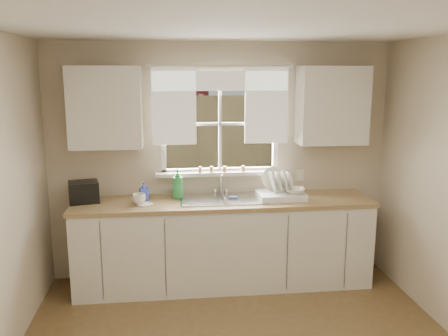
{
  "coord_description": "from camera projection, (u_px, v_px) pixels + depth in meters",
  "views": [
    {
      "loc": [
        -0.53,
        -2.95,
        2.19
      ],
      "look_at": [
        0.0,
        1.65,
        1.25
      ],
      "focal_mm": 38.0,
      "sensor_mm": 36.0,
      "label": 1
    }
  ],
  "objects": [
    {
      "name": "sill_jars",
      "position": [
        220.0,
        169.0,
        5.02
      ],
      "size": [
        0.5,
        0.04,
        0.06
      ],
      "color": "brown",
      "rests_on": "window"
    },
    {
      "name": "soap_bottle_b",
      "position": [
        144.0,
        191.0,
        4.8
      ],
      "size": [
        0.1,
        0.1,
        0.19
      ],
      "primitive_type": "imported",
      "rotation": [
        0.0,
        0.0,
        0.21
      ],
      "color": "blue",
      "rests_on": "countertop"
    },
    {
      "name": "bowl",
      "position": [
        294.0,
        191.0,
        4.84
      ],
      "size": [
        0.24,
        0.24,
        0.05
      ],
      "primitive_type": "imported",
      "rotation": [
        0.0,
        0.0,
        -0.19
      ],
      "color": "white",
      "rests_on": "dish_rack"
    },
    {
      "name": "upper_cabinet_left",
      "position": [
        106.0,
        107.0,
        4.64
      ],
      "size": [
        0.7,
        0.33,
        0.8
      ],
      "primitive_type": "cube",
      "color": "silver",
      "rests_on": "room_walls"
    },
    {
      "name": "soap_bottle_c",
      "position": [
        178.0,
        190.0,
        4.93
      ],
      "size": [
        0.14,
        0.14,
        0.15
      ],
      "primitive_type": "imported",
      "rotation": [
        0.0,
        0.0,
        -0.21
      ],
      "color": "beige",
      "rests_on": "countertop"
    },
    {
      "name": "sink",
      "position": [
        223.0,
        206.0,
        4.87
      ],
      "size": [
        0.88,
        0.52,
        0.4
      ],
      "color": "#B7B7BC",
      "rests_on": "countertop"
    },
    {
      "name": "saucer",
      "position": [
        145.0,
        204.0,
        4.64
      ],
      "size": [
        0.16,
        0.16,
        0.01
      ],
      "primitive_type": "cylinder",
      "color": "silver",
      "rests_on": "countertop"
    },
    {
      "name": "dish_rack",
      "position": [
        280.0,
        192.0,
        4.88
      ],
      "size": [
        0.48,
        0.37,
        0.31
      ],
      "color": "white",
      "rests_on": "countertop"
    },
    {
      "name": "backyard",
      "position": [
        215.0,
        16.0,
        10.93
      ],
      "size": [
        20.0,
        10.0,
        6.13
      ],
      "color": "#335421",
      "rests_on": "ground"
    },
    {
      "name": "wall_outlet",
      "position": [
        300.0,
        175.0,
        5.18
      ],
      "size": [
        0.08,
        0.01,
        0.12
      ],
      "primitive_type": "cube",
      "color": "beige",
      "rests_on": "room_walls"
    },
    {
      "name": "room_walls",
      "position": [
        255.0,
        223.0,
        3.06
      ],
      "size": [
        3.62,
        4.02,
        2.5
      ],
      "color": "beige",
      "rests_on": "ground"
    },
    {
      "name": "ceiling",
      "position": [
        255.0,
        20.0,
        2.87
      ],
      "size": [
        3.6,
        4.0,
        0.02
      ],
      "primitive_type": "cube",
      "color": "silver",
      "rests_on": "room_walls"
    },
    {
      "name": "cup",
      "position": [
        139.0,
        199.0,
        4.66
      ],
      "size": [
        0.14,
        0.14,
        0.1
      ],
      "primitive_type": "imported",
      "rotation": [
        0.0,
        0.0,
        -0.02
      ],
      "color": "silver",
      "rests_on": "countertop"
    },
    {
      "name": "upper_cabinet_right",
      "position": [
        332.0,
        105.0,
        4.9
      ],
      "size": [
        0.7,
        0.33,
        0.8
      ],
      "primitive_type": "cube",
      "color": "silver",
      "rests_on": "room_walls"
    },
    {
      "name": "curtains",
      "position": [
        221.0,
        97.0,
        4.88
      ],
      "size": [
        1.5,
        0.03,
        0.81
      ],
      "color": "white",
      "rests_on": "room_walls"
    },
    {
      "name": "countertop",
      "position": [
        224.0,
        202.0,
        4.82
      ],
      "size": [
        3.04,
        0.65,
        0.04
      ],
      "primitive_type": "cube",
      "color": "#98794C",
      "rests_on": "base_cabinets"
    },
    {
      "name": "black_appliance",
      "position": [
        84.0,
        192.0,
        4.73
      ],
      "size": [
        0.33,
        0.3,
        0.21
      ],
      "primitive_type": "cube",
      "rotation": [
        0.0,
        0.0,
        0.23
      ],
      "color": "black",
      "rests_on": "countertop"
    },
    {
      "name": "soap_bottle_a",
      "position": [
        178.0,
        184.0,
        4.86
      ],
      "size": [
        0.14,
        0.14,
        0.31
      ],
      "primitive_type": "imported",
      "rotation": [
        0.0,
        0.0,
        0.17
      ],
      "color": "#2E8E45",
      "rests_on": "countertop"
    },
    {
      "name": "base_cabinets",
      "position": [
        224.0,
        244.0,
        4.92
      ],
      "size": [
        3.0,
        0.62,
        0.87
      ],
      "primitive_type": "cube",
      "color": "silver",
      "rests_on": "ground"
    },
    {
      "name": "window",
      "position": [
        220.0,
        140.0,
        5.02
      ],
      "size": [
        1.38,
        0.16,
        1.06
      ],
      "color": "white",
      "rests_on": "room_walls"
    }
  ]
}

